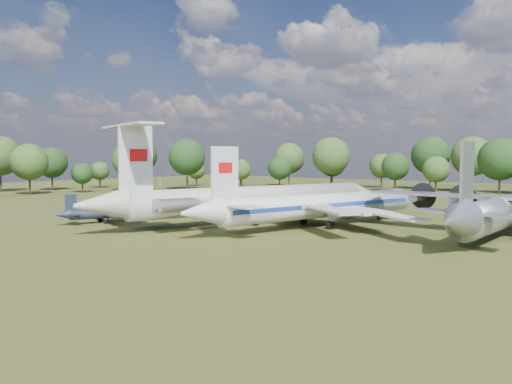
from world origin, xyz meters
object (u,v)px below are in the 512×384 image
Objects in this scene: small_prop_west at (105,215)px; small_prop_northwest at (139,208)px; an12_transport at (499,217)px; tu104_jet at (322,210)px; il62_airliner at (256,204)px; person_on_il62 at (161,184)px.

small_prop_northwest is (-4.97, 10.39, -0.05)m from small_prop_west.
an12_transport reaches higher than small_prop_northwest.
an12_transport is at bearing 16.64° from small_prop_northwest.
il62_airliner is at bearing -153.36° from tu104_jet.
person_on_il62 is at bearing -90.00° from il62_airliner.
person_on_il62 reaches higher than an12_transport.
an12_transport is at bearing 41.70° from small_prop_west.
an12_transport is 56.79m from small_prop_northwest.
il62_airliner is at bearing -80.28° from person_on_il62.
il62_airliner is 16.06m from person_on_il62.
il62_airliner is 3.67× the size of small_prop_west.
tu104_jet is at bearing -105.07° from person_on_il62.
person_on_il62 is at bearing -146.79° from an12_transport.
person_on_il62 reaches higher than small_prop_northwest.
an12_transport is 2.48× the size of small_prop_west.
person_on_il62 reaches higher than tu104_jet.
il62_airliner is at bearing -164.73° from an12_transport.
small_prop_northwest is 9.26× the size of person_on_il62.
tu104_jet is at bearing 28.03° from il62_airliner.
small_prop_west is at bearing -153.81° from an12_transport.
tu104_jet reaches higher than small_prop_northwest.
small_prop_northwest is at bearing -165.51° from an12_transport.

